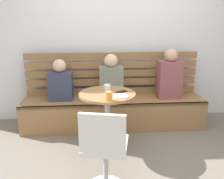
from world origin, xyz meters
TOP-DOWN VIEW (x-y plane):
  - ground at (0.00, 0.00)m, footprint 8.00×8.00m
  - back_wall at (0.00, 1.64)m, footprint 5.20×0.10m
  - booth_bench at (0.00, 1.20)m, footprint 2.70×0.52m
  - booth_backrest at (0.00, 1.44)m, footprint 2.65×0.04m
  - cafe_table at (-0.13, 0.55)m, footprint 0.68×0.68m
  - white_chair at (-0.21, -0.26)m, footprint 0.47×0.47m
  - person_adult at (0.84, 1.21)m, footprint 0.34×0.22m
  - person_child_left at (-0.78, 1.24)m, footprint 0.34×0.22m
  - person_child_middle at (-0.04, 1.19)m, footprint 0.34×0.22m
  - cup_tumbler_orange at (-0.13, 0.28)m, footprint 0.07×0.07m
  - cup_ceramic_white at (-0.13, 0.67)m, footprint 0.08×0.08m
  - plate_small at (0.02, 0.40)m, footprint 0.17×0.17m
  - phone_on_table at (0.04, 0.58)m, footprint 0.16×0.14m

SIDE VIEW (x-z plane):
  - ground at x=0.00m, z-range 0.00..0.00m
  - booth_bench at x=0.00m, z-range 0.00..0.44m
  - white_chair at x=-0.21m, z-range 0.04..0.89m
  - cafe_table at x=-0.13m, z-range 0.15..0.89m
  - person_child_left at x=-0.78m, z-range 0.40..1.01m
  - person_child_middle at x=-0.04m, z-range 0.40..1.08m
  - phone_on_table at x=0.04m, z-range 0.74..0.75m
  - plate_small at x=0.02m, z-range 0.74..0.75m
  - person_adult at x=0.84m, z-range 0.40..1.14m
  - cup_ceramic_white at x=-0.13m, z-range 0.74..0.81m
  - booth_backrest at x=0.00m, z-range 0.44..1.11m
  - cup_tumbler_orange at x=-0.13m, z-range 0.74..0.84m
  - back_wall at x=0.00m, z-range 0.00..2.90m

